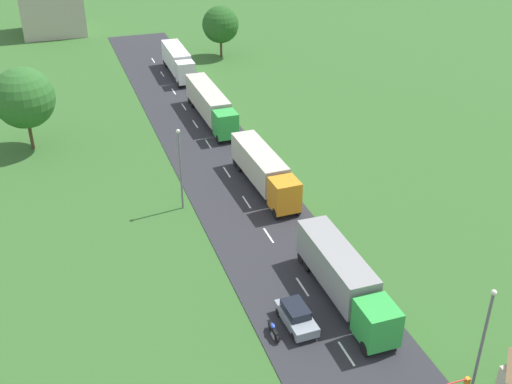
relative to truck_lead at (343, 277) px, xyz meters
name	(u,v)px	position (x,y,z in m)	size (l,w,h in m)	color
road	(274,245)	(-2.22, 8.39, -2.08)	(10.00, 140.00, 0.06)	#2B2B30
lane_marking_centre	(291,270)	(-2.22, 4.61, -2.05)	(0.16, 119.65, 0.01)	white
truck_lead	(343,277)	(0.00, 0.00, 0.00)	(2.50, 12.40, 3.60)	green
truck_second	(264,169)	(0.27, 18.11, -0.01)	(2.83, 12.61, 3.53)	orange
truck_third	(210,104)	(-0.06, 36.51, 0.07)	(2.60, 14.84, 3.67)	green
truck_fourth	(178,61)	(0.01, 54.58, 0.07)	(2.65, 12.04, 3.72)	white
car_second	(296,316)	(-4.31, -1.57, -1.23)	(1.88, 4.05, 1.60)	#8C939E
motorcycle_courier	(273,330)	(-6.21, -2.11, -1.57)	(0.28, 1.94, 0.91)	black
lamppost_lead	(483,338)	(3.61, -10.80, 2.35)	(0.36, 0.36, 7.97)	slate
lamppost_second	(180,165)	(-8.13, 16.97, 2.34)	(0.36, 0.36, 7.95)	slate
tree_oak	(220,25)	(8.50, 61.41, 2.95)	(5.68, 5.68, 7.91)	#513823
tree_maple	(24,98)	(-20.94, 35.17, 3.83)	(6.61, 6.61, 9.25)	#513823
distant_building	(52,9)	(-15.72, 85.14, 1.97)	(10.56, 10.88, 8.17)	#B2A899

